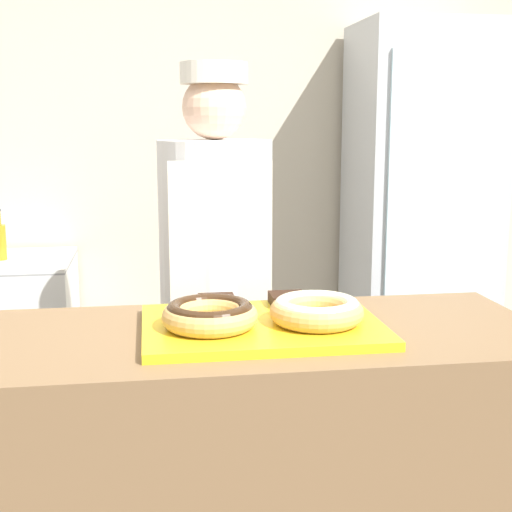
# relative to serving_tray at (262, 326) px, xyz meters

# --- Properties ---
(wall_back) EXTENTS (8.00, 0.06, 2.70)m
(wall_back) POSITION_rel_serving_tray_xyz_m (0.00, 2.13, 0.40)
(wall_back) COLOR #BCB29E
(wall_back) RESTS_ON ground_plane
(display_counter) EXTENTS (1.49, 0.64, 0.94)m
(display_counter) POSITION_rel_serving_tray_xyz_m (0.00, 0.00, -0.48)
(display_counter) COLOR brown
(display_counter) RESTS_ON ground_plane
(serving_tray) EXTENTS (0.62, 0.45, 0.02)m
(serving_tray) POSITION_rel_serving_tray_xyz_m (0.00, 0.00, 0.00)
(serving_tray) COLOR yellow
(serving_tray) RESTS_ON display_counter
(donut_chocolate_glaze) EXTENTS (0.24, 0.24, 0.07)m
(donut_chocolate_glaze) POSITION_rel_serving_tray_xyz_m (-0.14, -0.03, 0.05)
(donut_chocolate_glaze) COLOR tan
(donut_chocolate_glaze) RESTS_ON serving_tray
(donut_light_glaze) EXTENTS (0.24, 0.24, 0.07)m
(donut_light_glaze) POSITION_rel_serving_tray_xyz_m (0.14, -0.03, 0.05)
(donut_light_glaze) COLOR tan
(donut_light_glaze) RESTS_ON serving_tray
(brownie_back_left) EXTENTS (0.10, 0.10, 0.03)m
(brownie_back_left) POSITION_rel_serving_tray_xyz_m (-0.10, 0.16, 0.03)
(brownie_back_left) COLOR black
(brownie_back_left) RESTS_ON serving_tray
(brownie_back_right) EXTENTS (0.10, 0.10, 0.03)m
(brownie_back_right) POSITION_rel_serving_tray_xyz_m (0.10, 0.16, 0.03)
(brownie_back_right) COLOR black
(brownie_back_right) RESTS_ON serving_tray
(baker_person) EXTENTS (0.39, 0.39, 1.67)m
(baker_person) POSITION_rel_serving_tray_xyz_m (-0.05, 0.68, -0.07)
(baker_person) COLOR #4C4C51
(baker_person) RESTS_ON ground_plane
(beverage_fridge) EXTENTS (0.70, 0.61, 1.96)m
(beverage_fridge) POSITION_rel_serving_tray_xyz_m (1.12, 1.76, 0.03)
(beverage_fridge) COLOR #ADB2B7
(beverage_fridge) RESTS_ON ground_plane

